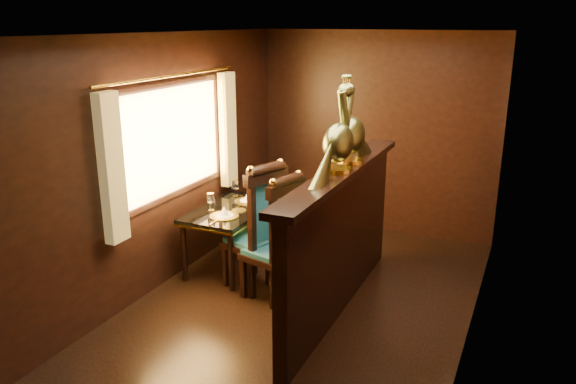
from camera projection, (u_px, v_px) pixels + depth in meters
name	position (u px, v px, depth m)	size (l,w,h in m)	color
ground	(294.00, 315.00, 5.18)	(5.00, 5.00, 0.00)	black
room_shell	(287.00, 146.00, 4.77)	(3.04, 5.04, 2.52)	black
partition	(340.00, 237.00, 5.11)	(0.26, 2.70, 1.36)	black
dining_table	(231.00, 214.00, 6.03)	(0.70, 1.15, 0.88)	black
chair_left	(261.00, 224.00, 5.48)	(0.61, 0.63, 1.34)	black
chair_right	(280.00, 235.00, 5.27)	(0.56, 0.58, 1.28)	black
peacock_left	(339.00, 125.00, 4.68)	(0.25, 0.68, 0.81)	#174733
peacock_right	(352.00, 119.00, 4.98)	(0.26, 0.68, 0.81)	#174733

